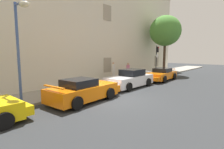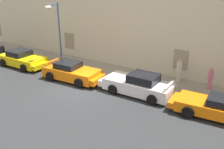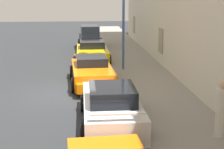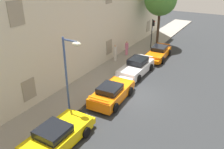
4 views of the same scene
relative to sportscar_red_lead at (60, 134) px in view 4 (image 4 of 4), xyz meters
The scene contains 12 objects.
ground_plane 7.23m from the sportscar_red_lead, 11.02° to the right, with size 80.00×80.00×0.00m, color #2B2D30.
sidewalk 7.57m from the sportscar_red_lead, 20.40° to the left, with size 60.00×3.11×0.14m, color gray.
building_facade 10.89m from the sportscar_red_lead, 42.33° to the left, with size 40.69×5.02×11.53m.
sportscar_red_lead is the anchor object (origin of this frame).
sportscar_yellow_flank 5.78m from the sportscar_red_lead, ahead, with size 4.77×2.31×1.37m.
sportscar_white_middle 10.85m from the sportscar_red_lead, ahead, with size 5.04×2.12×1.47m.
sportscar_tail_end 15.98m from the sportscar_red_lead, ahead, with size 4.97×2.26×1.25m.
tree_near_kerb 21.64m from the sportscar_red_lead, ahead, with size 3.94×3.94×7.43m.
traffic_light 18.83m from the sportscar_red_lead, ahead, with size 0.44×0.36×3.54m.
street_lamp 4.48m from the sportscar_red_lead, 23.70° to the left, with size 0.44×1.42×5.28m.
pedestrian_admiring 15.28m from the sportscar_red_lead, 12.42° to the left, with size 0.49×0.49×1.60m.
pedestrian_strolling 13.12m from the sportscar_red_lead, 15.45° to the left, with size 0.52×0.52×1.77m.
Camera 4 is at (-14.86, -6.68, 9.42)m, focal length 37.53 mm.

